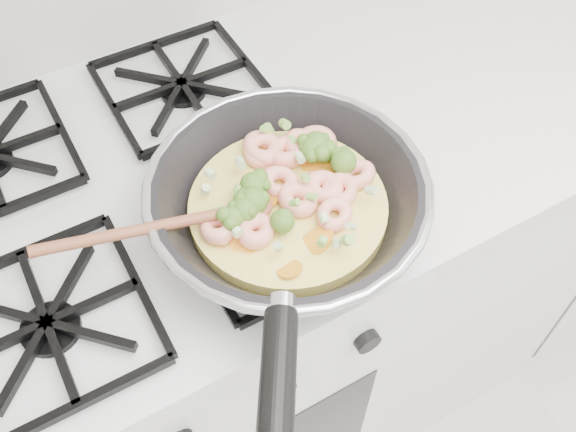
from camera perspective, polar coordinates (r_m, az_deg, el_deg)
stove at (r=1.26m, az=-10.21°, el=-10.83°), size 0.60×0.60×0.92m
counter_right at (r=1.54m, az=18.01°, el=2.64°), size 1.00×0.60×0.90m
skillet at (r=0.78m, az=-0.04°, el=1.37°), size 0.47×0.47×0.10m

